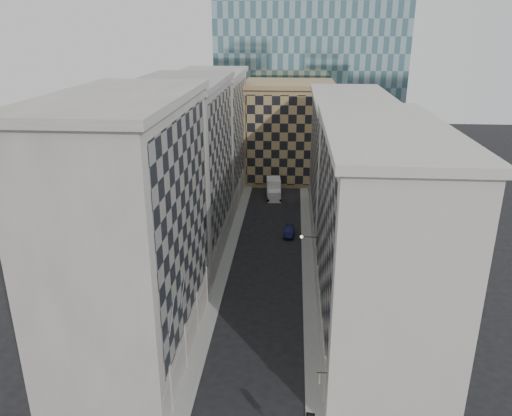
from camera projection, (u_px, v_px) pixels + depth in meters
The scene contains 14 objects.
sidewalk_west at pixel (227, 259), 64.94m from camera, with size 1.50×100.00×0.15m, color gray.
sidewalk_east at pixel (308, 262), 64.19m from camera, with size 1.50×100.00×0.15m, color gray.
bldg_left_a at pixel (132, 232), 43.50m from camera, with size 10.80×22.80×23.70m.
bldg_left_b at pixel (185, 169), 64.26m from camera, with size 10.80×22.80×22.70m.
bldg_left_c at pixel (212, 137), 85.03m from camera, with size 10.80×22.80×21.70m.
bldg_right_a at pixel (376, 237), 46.22m from camera, with size 10.80×26.80×20.70m.
bldg_right_b at pixel (348, 165), 71.65m from camera, with size 10.80×28.80×19.70m.
tan_block at pixel (288, 131), 96.66m from camera, with size 16.80×14.80×18.80m.
church_tower at pixel (282, 34), 103.96m from camera, with size 7.20×7.20×51.50m.
flagpoles_left at pixel (178, 302), 39.79m from camera, with size 0.10×6.33×2.33m.
bracket_lamp at pixel (303, 237), 56.53m from camera, with size 1.98×0.36×0.36m.
box_truck at pixel (274, 190), 88.19m from camera, with size 2.88×6.06×3.23m.
dark_car at pixel (289, 231), 72.36m from camera, with size 1.42×4.08×1.35m, color #0F143A.
shop_sign at pixel (320, 377), 37.61m from camera, with size 0.82×0.71×0.79m.
Camera 1 is at (2.97, -28.18, 28.77)m, focal length 35.00 mm.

